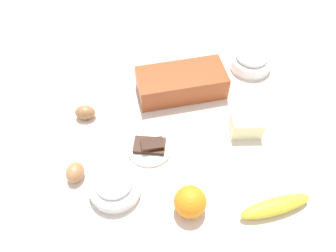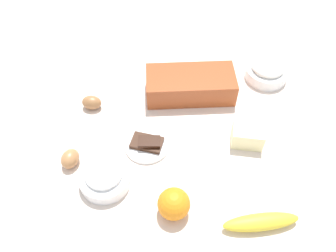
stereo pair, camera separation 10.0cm
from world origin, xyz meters
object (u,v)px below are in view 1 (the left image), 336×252
Objects in this scene: loaf_pan at (182,82)px; flour_bowl at (252,60)px; butter_block at (246,126)px; banana at (275,207)px; orange_fruit at (190,202)px; egg_beside_bowl at (75,172)px; sugar_bowl at (114,185)px; chocolate_plate at (150,147)px; egg_near_butter at (85,112)px.

loaf_pan is 2.14× the size of flour_bowl.
banana is at bearing -81.09° from butter_block.
orange_fruit reaches higher than egg_beside_bowl.
sugar_bowl is at bearing -128.89° from loaf_pan.
chocolate_plate is at bearing -134.16° from flour_bowl.
sugar_bowl reaches higher than butter_block.
orange_fruit reaches higher than sugar_bowl.
chocolate_plate is (-0.34, -0.35, -0.02)m from flour_bowl.
sugar_bowl is 1.05× the size of chocolate_plate.
loaf_pan is 0.27m from flour_bowl.
orange_fruit is 0.31m from butter_block.
butter_block is (0.18, 0.25, -0.01)m from orange_fruit.
egg_beside_bowl is at bearing 162.72° from orange_fruit.
banana is 2.32× the size of orange_fruit.
orange_fruit is (0.01, -0.42, -0.00)m from loaf_pan.
egg_beside_bowl is (-0.48, -0.16, -0.01)m from butter_block.
flour_bowl is at bearing 78.73° from butter_block.
egg_near_butter is 0.47× the size of chocolate_plate.
flour_bowl is (0.24, 0.12, -0.01)m from loaf_pan.
sugar_bowl is at bearing 164.92° from orange_fruit.
banana is 0.61m from egg_near_butter.
butter_block is 0.49m from egg_near_butter.
banana is 0.26m from butter_block.
egg_beside_bowl reaches higher than egg_near_butter.
orange_fruit reaches higher than loaf_pan.
orange_fruit is 1.33× the size of egg_near_butter.
egg_near_butter is at bearing 149.48° from banana.
loaf_pan is 5.06× the size of egg_beside_bowl.
orange_fruit reaches higher than chocolate_plate.
egg_near_butter is at bearing 135.16° from orange_fruit.
egg_near_butter is (-0.31, 0.31, -0.02)m from orange_fruit.
butter_block is at bearing 98.91° from banana.
egg_near_butter is 1.03× the size of egg_beside_bowl.
sugar_bowl is at bearing 172.44° from banana.
flour_bowl is 0.54m from banana.
sugar_bowl is 0.41m from banana.
chocolate_plate is (-0.32, 0.19, -0.01)m from banana.
banana is 2.11× the size of butter_block.
butter_block is at bearing 28.18° from sugar_bowl.
chocolate_plate is at bearing -167.49° from butter_block.
flour_bowl is 0.59m from orange_fruit.
orange_fruit reaches higher than egg_near_butter.
butter_block is at bearing 12.51° from chocolate_plate.
orange_fruit is at bearing -60.37° from chocolate_plate.
flour_bowl is at bearing 48.67° from sugar_bowl.
loaf_pan is 0.44m from egg_beside_bowl.
orange_fruit is (-0.23, -0.54, 0.01)m from flour_bowl.
flour_bowl is at bearing 13.74° from loaf_pan.
loaf_pan is at bearing 67.54° from chocolate_plate.
sugar_bowl is at bearing -65.67° from egg_near_butter.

